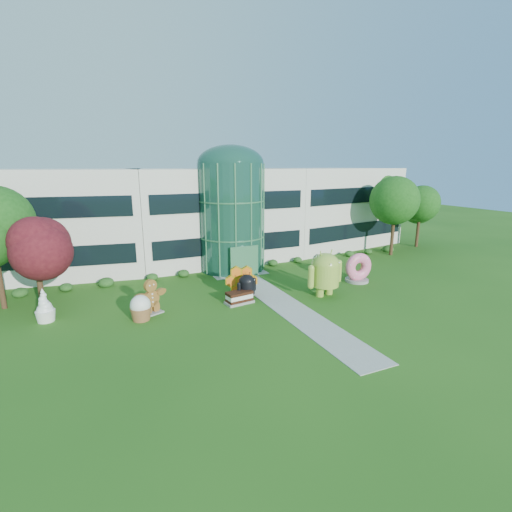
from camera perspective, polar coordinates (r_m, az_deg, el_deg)
name	(u,v)px	position (r m, az deg, el deg)	size (l,w,h in m)	color
ground	(296,312)	(25.36, 6.14, -8.62)	(140.00, 140.00, 0.00)	#215114
building	(212,213)	(40.29, -6.85, 6.57)	(46.00, 15.00, 9.30)	beige
atrium	(231,218)	(34.63, -3.81, 5.89)	(6.00, 6.00, 9.80)	#194738
walkway	(282,302)	(26.96, 3.97, -7.14)	(2.40, 20.00, 0.04)	#9E9E93
tree_red	(38,268)	(28.59, -30.56, -1.58)	(4.00, 4.00, 6.00)	#3F0C14
trees_backdrop	(228,224)	(35.66, -4.36, 4.97)	(52.00, 8.00, 8.40)	#164812
android_green	(325,271)	(28.32, 10.62, -2.24)	(3.41, 2.28, 3.87)	#91B239
android_black	(247,285)	(27.28, -1.42, -4.45)	(1.94, 1.30, 2.20)	black
donut	(358,267)	(32.46, 15.36, -1.66)	(2.44, 1.17, 2.54)	#F05B83
gingerbread	(151,296)	(25.59, -15.84, -6.00)	(2.60, 1.00, 2.40)	brown
ice_cream_sandwich	(239,297)	(26.66, -2.58, -6.38)	(2.02, 1.01, 0.90)	black
honeycomb	(241,282)	(28.21, -2.25, -4.00)	(2.60, 0.93, 2.05)	orange
froyo	(44,305)	(26.99, -29.80, -6.59)	(1.26, 1.26, 2.15)	white
cupcake	(141,308)	(24.87, -17.34, -7.60)	(1.39, 1.39, 1.66)	white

